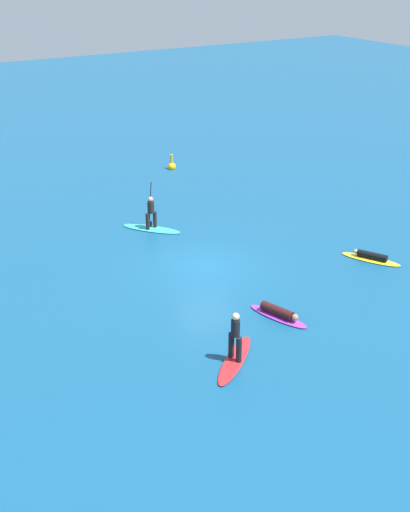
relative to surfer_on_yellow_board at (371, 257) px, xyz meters
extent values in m
plane|color=navy|center=(-6.57, 3.22, -0.13)|extent=(120.00, 120.00, 0.00)
ellipsoid|color=yellow|center=(0.00, 0.00, -0.10)|extent=(1.81, 2.64, 0.07)
cylinder|color=black|center=(0.02, -0.05, 0.09)|extent=(0.88, 1.30, 0.31)
sphere|color=tan|center=(-0.33, 0.63, 0.11)|extent=(0.28, 0.28, 0.21)
ellipsoid|color=#33C6CC|center=(-6.64, 8.12, -0.10)|extent=(2.48, 2.82, 0.07)
cylinder|color=black|center=(-6.43, 8.15, 0.34)|extent=(0.26, 0.26, 0.80)
cylinder|color=black|center=(-6.85, 8.09, 0.34)|extent=(0.26, 0.26, 0.80)
cylinder|color=black|center=(-6.64, 8.12, 1.02)|extent=(0.45, 0.45, 0.56)
sphere|color=tan|center=(-6.64, 8.12, 1.42)|extent=(0.34, 0.34, 0.24)
cylinder|color=black|center=(-6.53, 8.40, 1.04)|extent=(0.37, 0.31, 2.18)
cube|color=black|center=(-6.53, 8.40, 0.00)|extent=(0.19, 0.17, 0.32)
ellipsoid|color=purple|center=(-6.49, -1.89, -0.09)|extent=(1.33, 2.61, 0.08)
cylinder|color=#381414|center=(-6.51, -1.84, 0.12)|extent=(0.73, 1.39, 0.35)
sphere|color=#A37556|center=(-6.27, -2.60, 0.14)|extent=(0.32, 0.32, 0.25)
ellipsoid|color=red|center=(-9.47, -3.47, -0.08)|extent=(2.78, 2.46, 0.10)
cylinder|color=black|center=(-9.44, -3.66, 0.41)|extent=(0.28, 0.28, 0.90)
cylinder|color=black|center=(-9.50, -3.29, 0.41)|extent=(0.28, 0.28, 0.90)
cylinder|color=black|center=(-9.47, -3.47, 1.15)|extent=(0.42, 0.42, 0.58)
sphere|color=beige|center=(-9.47, -3.47, 1.57)|extent=(0.36, 0.36, 0.25)
sphere|color=yellow|center=(-1.11, 16.19, -0.01)|extent=(0.52, 0.52, 0.52)
cylinder|color=yellow|center=(-1.11, 16.19, 0.32)|extent=(0.15, 0.15, 0.91)
camera|label=1|loc=(-19.98, -18.90, 12.39)|focal=46.89mm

